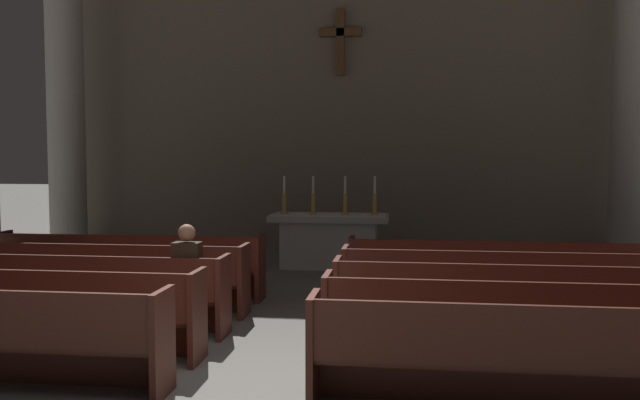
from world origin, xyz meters
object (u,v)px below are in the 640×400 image
pew_right_row_2 (537,328)px  candlestick_inner_left (313,202)px  pew_left_row_4 (97,277)px  column_right_third (633,83)px  pew_right_row_1 (560,359)px  candlestick_outer_left (284,202)px  pew_left_row_3 (60,292)px  candlestick_outer_right (375,202)px  pew_left_row_5 (128,265)px  column_left_third (65,91)px  lone_worshipper (189,277)px  pew_left_row_2 (12,311)px  pew_right_row_4 (506,287)px  pew_right_row_3 (520,305)px  pew_right_row_5 (496,273)px  altar (329,239)px  candlestick_inner_right (345,202)px

pew_right_row_2 → candlestick_inner_left: (-2.97, 5.91, 0.76)m
pew_left_row_4 → column_right_third: bearing=29.8°
pew_right_row_1 → candlestick_outer_left: 7.77m
pew_left_row_3 → candlestick_outer_right: candlestick_outer_right is taller
pew_left_row_4 → pew_left_row_5: size_ratio=1.00×
pew_right_row_2 → column_left_third: size_ratio=0.58×
pew_right_row_2 → lone_worshipper: lone_worshipper is taller
pew_left_row_3 → column_left_third: (-2.91, 5.71, 2.97)m
pew_left_row_2 → pew_right_row_4: (5.34, 1.96, 0.00)m
pew_left_row_2 → pew_left_row_4: (0.00, 1.96, 0.00)m
pew_left_row_3 → pew_right_row_1: same height
lone_worshipper → pew_right_row_3: bearing=-0.6°
column_left_third → pew_right_row_5: bearing=-24.4°
pew_right_row_2 → pew_right_row_1: bearing=-90.0°
pew_left_row_2 → lone_worshipper: lone_worshipper is taller
pew_right_row_5 → column_left_third: 9.54m
column_left_third → lone_worshipper: size_ratio=5.35×
pew_right_row_1 → candlestick_outer_right: bearing=104.8°
column_left_third → candlestick_outer_left: bearing=-9.4°
candlestick_outer_right → lone_worshipper: 5.28m
candlestick_outer_left → lone_worshipper: size_ratio=0.54×
altar → candlestick_outer_left: bearing=180.0°
pew_left_row_2 → lone_worshipper: (1.59, 1.02, 0.22)m
lone_worshipper → altar: bearing=77.6°
column_left_third → column_right_third: (11.17, 0.00, 0.00)m
candlestick_inner_right → candlestick_outer_right: 0.55m
pew_right_row_2 → pew_right_row_4: (0.00, 1.96, 0.00)m
pew_right_row_3 → pew_left_row_3: bearing=180.0°
pew_right_row_3 → pew_right_row_5: size_ratio=1.00×
pew_right_row_1 → pew_left_row_3: bearing=159.9°
pew_left_row_3 → pew_left_row_5: same height
pew_right_row_5 → column_left_third: column_left_third is taller
pew_right_row_1 → lone_worshipper: lone_worshipper is taller
candlestick_outer_right → pew_right_row_1: bearing=-75.2°
candlestick_inner_left → lone_worshipper: size_ratio=0.54×
candlestick_inner_left → candlestick_inner_right: bearing=0.0°
candlestick_outer_left → candlestick_inner_left: bearing=0.0°
pew_right_row_5 → candlestick_outer_left: (-3.52, 2.97, 0.76)m
pew_left_row_4 → column_left_third: column_left_third is taller
pew_right_row_1 → lone_worshipper: size_ratio=3.09×
altar → candlestick_outer_left: size_ratio=3.09×
candlestick_inner_left → altar: bearing=0.0°
pew_right_row_3 → candlestick_inner_right: 5.52m
candlestick_outer_left → lone_worshipper: 4.93m
pew_left_row_3 → column_left_third: bearing=117.0°
pew_right_row_4 → column_left_third: (-8.26, 4.73, 2.97)m
candlestick_outer_left → candlestick_inner_left: same height
pew_right_row_4 → candlestick_outer_right: size_ratio=5.72×
altar → candlestick_inner_left: candlestick_inner_left is taller
pew_left_row_3 → lone_worshipper: 1.61m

